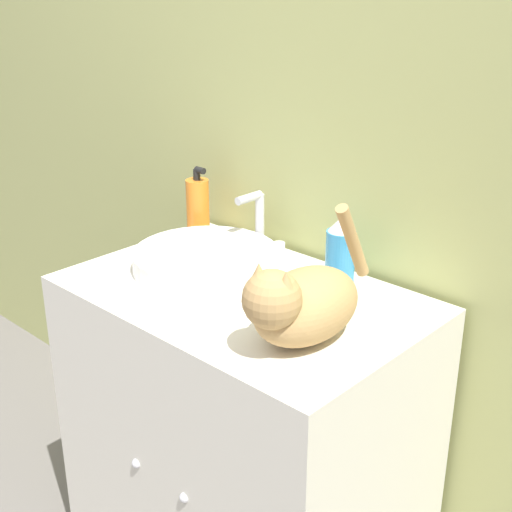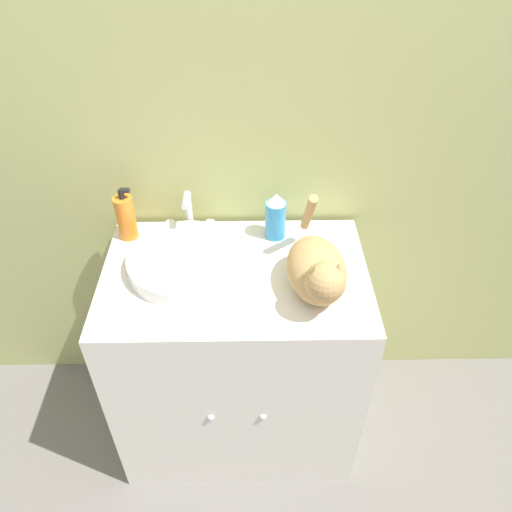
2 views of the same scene
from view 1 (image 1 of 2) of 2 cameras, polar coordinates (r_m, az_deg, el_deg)
wall_back at (r=1.77m, az=6.27°, el=12.54°), size 6.00×0.05×2.50m
vanity_cabinet at (r=1.88m, az=-0.96°, el=-14.52°), size 0.85×0.57×0.84m
sink_basin at (r=1.78m, az=-4.02°, el=-0.34°), size 0.36×0.36×0.05m
faucet at (r=1.88m, az=0.14°, el=2.51°), size 0.17×0.10×0.16m
cat at (r=1.42m, az=3.65°, el=-3.76°), size 0.19×0.40×0.26m
soap_bottle at (r=2.01m, az=-4.68°, el=4.03°), size 0.06×0.06×0.20m
spray_bottle at (r=1.68m, az=6.77°, el=0.33°), size 0.07×0.07×0.17m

